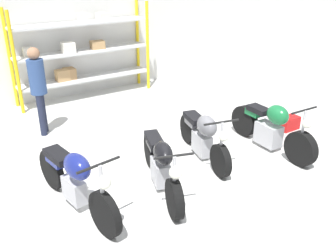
{
  "coord_description": "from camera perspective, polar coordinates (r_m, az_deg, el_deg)",
  "views": [
    {
      "loc": [
        -3.21,
        -4.53,
        3.32
      ],
      "look_at": [
        0.0,
        0.4,
        0.7
      ],
      "focal_mm": 40.0,
      "sensor_mm": 36.0,
      "label": 1
    }
  ],
  "objects": [
    {
      "name": "ground_plane",
      "position": [
        6.47,
        1.95,
        -6.89
      ],
      "size": [
        30.0,
        30.0,
        0.0
      ],
      "primitive_type": "plane",
      "color": "silver"
    },
    {
      "name": "back_wall",
      "position": [
        10.05,
        -14.51,
        14.58
      ],
      "size": [
        30.0,
        0.08,
        3.6
      ],
      "color": "silver",
      "rests_on": "ground_plane"
    },
    {
      "name": "shelving_rack",
      "position": [
        9.85,
        -13.15,
        10.97
      ],
      "size": [
        3.51,
        0.63,
        2.35
      ],
      "color": "yellow",
      "rests_on": "ground_plane"
    },
    {
      "name": "motorcycle_blue",
      "position": [
        5.47,
        -14.03,
        -7.87
      ],
      "size": [
        0.64,
        2.15,
        1.05
      ],
      "rotation": [
        0.0,
        0.0,
        -1.42
      ],
      "color": "black",
      "rests_on": "ground_plane"
    },
    {
      "name": "motorcycle_black",
      "position": [
        5.82,
        -1.04,
        -5.8
      ],
      "size": [
        0.87,
        2.03,
        0.96
      ],
      "rotation": [
        0.0,
        0.0,
        -1.88
      ],
      "color": "black",
      "rests_on": "ground_plane"
    },
    {
      "name": "motorcycle_grey",
      "position": [
        6.73,
        5.4,
        -1.46
      ],
      "size": [
        0.71,
        1.91,
        0.97
      ],
      "rotation": [
        0.0,
        0.0,
        -1.79
      ],
      "color": "black",
      "rests_on": "ground_plane"
    },
    {
      "name": "motorcycle_green",
      "position": [
        7.28,
        15.43,
        -0.31
      ],
      "size": [
        0.6,
        2.07,
        1.03
      ],
      "rotation": [
        0.0,
        0.0,
        -1.6
      ],
      "color": "black",
      "rests_on": "ground_plane"
    },
    {
      "name": "person_browsing",
      "position": [
        7.88,
        -19.22,
        6.06
      ],
      "size": [
        0.42,
        0.42,
        1.8
      ],
      "rotation": [
        0.0,
        0.0,
        2.72
      ],
      "color": "#1E2338",
      "rests_on": "ground_plane"
    },
    {
      "name": "toolbox",
      "position": [
        8.36,
        17.92,
        0.43
      ],
      "size": [
        0.44,
        0.26,
        0.28
      ],
      "color": "red",
      "rests_on": "ground_plane"
    }
  ]
}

